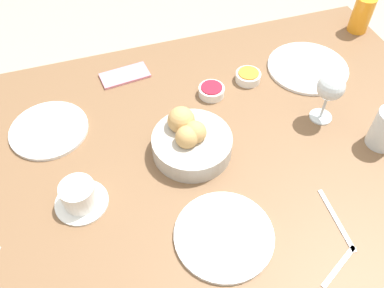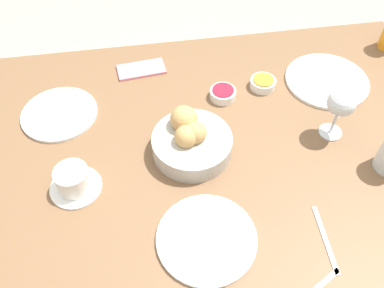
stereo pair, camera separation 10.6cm
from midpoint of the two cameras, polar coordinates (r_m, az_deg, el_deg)
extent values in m
plane|color=#A89E89|center=(1.70, 3.72, -17.00)|extent=(10.00, 10.00, 0.00)
cube|color=brown|center=(1.09, 5.57, -2.62)|extent=(1.46, 1.03, 0.03)
cube|color=brown|center=(1.87, 22.21, 4.87)|extent=(0.06, 0.06, 0.69)
cube|color=brown|center=(1.71, -21.99, -0.26)|extent=(0.06, 0.06, 0.69)
cylinder|color=#B2ADA3|center=(1.07, 2.85, -0.26)|extent=(0.21, 0.21, 0.05)
sphere|color=tan|center=(1.02, 2.14, 0.87)|extent=(0.06, 0.06, 0.06)
sphere|color=tan|center=(1.03, 3.39, 1.45)|extent=(0.06, 0.06, 0.06)
sphere|color=tan|center=(1.06, 1.73, 3.36)|extent=(0.07, 0.07, 0.07)
cylinder|color=white|center=(1.36, 20.58, 8.22)|extent=(0.26, 0.26, 0.01)
cylinder|color=white|center=(1.22, -15.77, 3.96)|extent=(0.22, 0.22, 0.01)
cylinder|color=white|center=(0.95, 5.36, -13.32)|extent=(0.23, 0.23, 0.01)
cylinder|color=silver|center=(1.21, 21.23, 1.41)|extent=(0.06, 0.06, 0.00)
cylinder|color=silver|center=(1.18, 21.77, 2.69)|extent=(0.01, 0.01, 0.07)
sphere|color=silver|center=(1.13, 22.87, 5.26)|extent=(0.08, 0.08, 0.08)
cylinder|color=white|center=(1.04, -13.18, -6.12)|extent=(0.13, 0.13, 0.01)
cylinder|color=white|center=(1.01, -13.52, -5.03)|extent=(0.08, 0.08, 0.06)
cylinder|color=white|center=(1.22, 6.85, 6.86)|extent=(0.08, 0.08, 0.03)
cylinder|color=#A3192D|center=(1.21, 6.92, 7.39)|extent=(0.06, 0.06, 0.00)
cylinder|color=white|center=(1.28, 12.29, 8.18)|extent=(0.08, 0.08, 0.03)
cylinder|color=#C67F28|center=(1.27, 12.41, 8.70)|extent=(0.06, 0.06, 0.00)
cube|color=#B7B7BC|center=(1.01, 21.18, -12.56)|extent=(0.02, 0.17, 0.00)
cube|color=#B7B7BC|center=(0.96, 20.56, -18.53)|extent=(0.12, 0.07, 0.00)
cube|color=pink|center=(1.32, -4.82, 10.29)|extent=(0.16, 0.09, 0.01)
camera|label=1|loc=(0.05, -87.13, 3.45)|focal=38.00mm
camera|label=2|loc=(0.05, 92.87, -3.45)|focal=38.00mm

